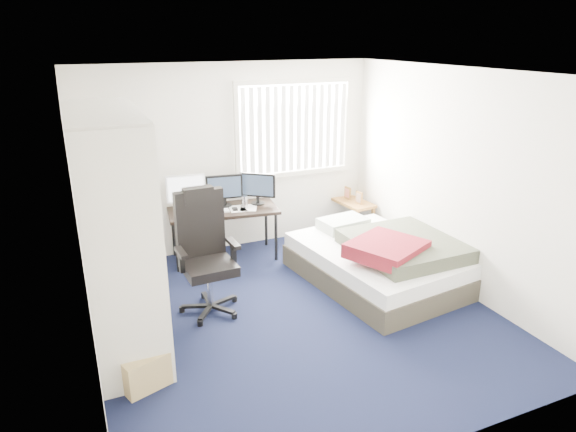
% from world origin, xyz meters
% --- Properties ---
extents(ground, '(4.20, 4.20, 0.00)m').
position_xyz_m(ground, '(0.00, 0.00, 0.00)').
color(ground, black).
rests_on(ground, ground).
extents(room_shell, '(4.20, 4.20, 4.20)m').
position_xyz_m(room_shell, '(0.00, 0.00, 1.51)').
color(room_shell, silver).
rests_on(room_shell, ground).
extents(window_assembly, '(1.72, 0.09, 1.32)m').
position_xyz_m(window_assembly, '(0.90, 2.04, 1.60)').
color(window_assembly, white).
rests_on(window_assembly, ground).
extents(closet, '(0.64, 1.84, 2.22)m').
position_xyz_m(closet, '(-1.67, 0.27, 1.35)').
color(closet, beige).
rests_on(closet, ground).
extents(desk, '(1.46, 0.82, 1.15)m').
position_xyz_m(desk, '(-0.24, 1.75, 0.73)').
color(desk, black).
rests_on(desk, ground).
extents(office_chair, '(0.65, 0.65, 1.33)m').
position_xyz_m(office_chair, '(-0.81, 0.53, 0.51)').
color(office_chair, black).
rests_on(office_chair, ground).
extents(footstool, '(0.29, 0.25, 0.22)m').
position_xyz_m(footstool, '(-0.53, 1.22, 0.17)').
color(footstool, white).
rests_on(footstool, ground).
extents(nightstand, '(0.45, 0.77, 0.69)m').
position_xyz_m(nightstand, '(1.75, 1.85, 0.44)').
color(nightstand, brown).
rests_on(nightstand, ground).
extents(bed, '(1.74, 2.17, 0.66)m').
position_xyz_m(bed, '(1.27, 0.31, 0.28)').
color(bed, '#3A3529').
rests_on(bed, ground).
extents(pine_box, '(0.48, 0.42, 0.30)m').
position_xyz_m(pine_box, '(-1.65, -0.54, 0.15)').
color(pine_box, tan).
rests_on(pine_box, ground).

